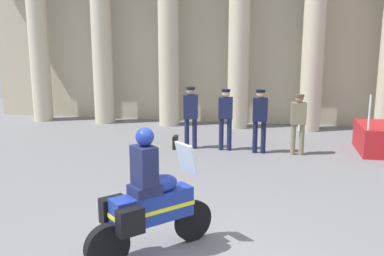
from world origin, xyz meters
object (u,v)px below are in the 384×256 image
officer_in_row_0 (191,113)px  officer_in_row_2 (260,116)px  briefcase_on_ground (175,142)px  officer_in_row_1 (226,114)px  motorcycle_with_rider (148,203)px  officer_in_row_3 (298,119)px

officer_in_row_0 → officer_in_row_2: size_ratio=1.01×
briefcase_on_ground → officer_in_row_2: bearing=-1.0°
officer_in_row_0 → briefcase_on_ground: bearing=11.0°
officer_in_row_0 → officer_in_row_1: officer_in_row_0 is taller
motorcycle_with_rider → officer_in_row_3: bearing=21.8°
officer_in_row_0 → motorcycle_with_rider: motorcycle_with_rider is taller
officer_in_row_1 → officer_in_row_3: size_ratio=1.05×
officer_in_row_0 → motorcycle_with_rider: 6.10m
officer_in_row_0 → officer_in_row_3: officer_in_row_0 is taller
officer_in_row_1 → briefcase_on_ground: officer_in_row_1 is taller
officer_in_row_1 → briefcase_on_ground: bearing=-0.6°
officer_in_row_0 → officer_in_row_3: (2.88, -0.15, -0.06)m
officer_in_row_0 → briefcase_on_ground: officer_in_row_0 is taller
officer_in_row_1 → motorcycle_with_rider: motorcycle_with_rider is taller
officer_in_row_3 → officer_in_row_0: bearing=-7.4°
officer_in_row_1 → briefcase_on_ground: (-1.38, -0.09, -0.81)m
officer_in_row_3 → motorcycle_with_rider: motorcycle_with_rider is taller
officer_in_row_2 → officer_in_row_3: bearing=175.6°
officer_in_row_1 → officer_in_row_0: bearing=-5.7°
officer_in_row_2 → officer_in_row_0: bearing=-9.0°
officer_in_row_0 → officer_in_row_3: size_ratio=1.07×
officer_in_row_1 → motorcycle_with_rider: size_ratio=0.88×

